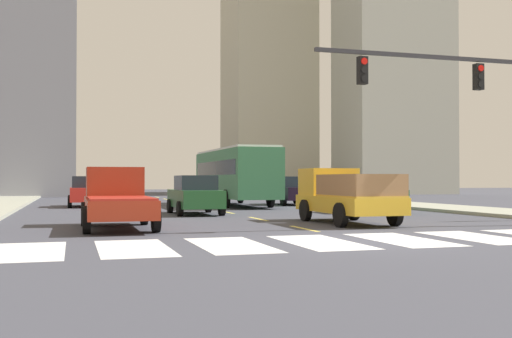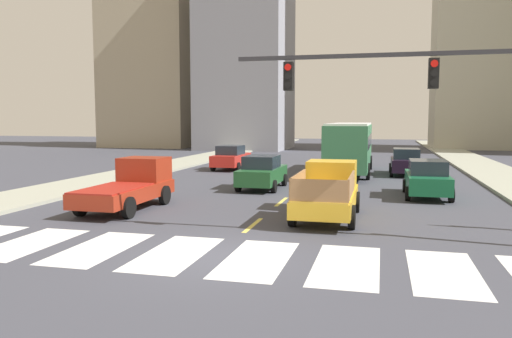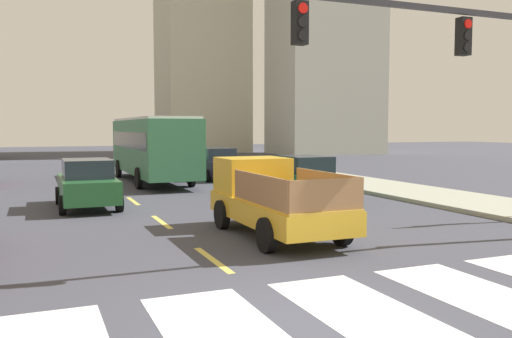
{
  "view_description": "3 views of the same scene",
  "coord_description": "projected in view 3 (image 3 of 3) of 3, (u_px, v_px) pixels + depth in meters",
  "views": [
    {
      "loc": [
        -6.98,
        -14.13,
        1.56
      ],
      "look_at": [
        0.17,
        9.87,
        1.97
      ],
      "focal_mm": 43.26,
      "sensor_mm": 36.0,
      "label": 1
    },
    {
      "loc": [
        4.16,
        -12.25,
        3.58
      ],
      "look_at": [
        -2.35,
        13.83,
        0.91
      ],
      "focal_mm": 35.31,
      "sensor_mm": 36.0,
      "label": 2
    },
    {
      "loc": [
        -3.45,
        -6.8,
        2.8
      ],
      "look_at": [
        2.53,
        7.72,
        1.61
      ],
      "focal_mm": 37.82,
      "sensor_mm": 36.0,
      "label": 3
    }
  ],
  "objects": [
    {
      "name": "traffic_signal_gantry",
      "position": [
        504.0,
        66.0,
        12.59
      ],
      "size": [
        10.37,
        0.27,
        6.0
      ],
      "color": "#2D2D33",
      "rests_on": "ground"
    },
    {
      "name": "city_bus",
      "position": [
        152.0,
        144.0,
        27.85
      ],
      "size": [
        2.72,
        10.8,
        3.32
      ],
      "rotation": [
        0.0,
        0.0,
        -0.03
      ],
      "color": "#34724B",
      "rests_on": "ground"
    },
    {
      "name": "ground_plane",
      "position": [
        298.0,
        322.0,
        7.79
      ],
      "size": [
        160.0,
        160.0,
        0.0
      ],
      "primitive_type": "plane",
      "color": "#3D3F4A"
    },
    {
      "name": "lane_dash_2",
      "position": [
        133.0,
        201.0,
        20.7
      ],
      "size": [
        0.16,
        2.4,
        0.01
      ],
      "primitive_type": "cube",
      "color": "#DBC853",
      "rests_on": "ground"
    },
    {
      "name": "lane_dash_5",
      "position": [
        93.0,
        172.0,
        34.53
      ],
      "size": [
        0.16,
        2.4,
        0.01
      ],
      "primitive_type": "cube",
      "color": "#DBC853",
      "rests_on": "ground"
    },
    {
      "name": "lane_dash_0",
      "position": [
        213.0,
        260.0,
        11.48
      ],
      "size": [
        0.16,
        2.4,
        0.01
      ],
      "primitive_type": "cube",
      "color": "#DBC853",
      "rests_on": "ground"
    },
    {
      "name": "crosswalk_stripe_4",
      "position": [
        364.0,
        312.0,
        8.22
      ],
      "size": [
        1.59,
        3.76,
        0.01
      ],
      "primitive_type": "cube",
      "color": "silver",
      "rests_on": "ground"
    },
    {
      "name": "sidewalk_right",
      "position": [
        337.0,
        179.0,
        28.73
      ],
      "size": [
        3.75,
        110.0,
        0.15
      ],
      "primitive_type": "cube",
      "color": "#9B9E8C",
      "rests_on": "ground"
    },
    {
      "name": "crosswalk_stripe_3",
      "position": [
        224.0,
        333.0,
        7.36
      ],
      "size": [
        1.59,
        3.76,
        0.01
      ],
      "primitive_type": "cube",
      "color": "silver",
      "rests_on": "ground"
    },
    {
      "name": "block_low_left",
      "position": [
        202.0,
        51.0,
        62.5
      ],
      "size": [
        9.43,
        8.45,
        23.43
      ],
      "primitive_type": "cube",
      "color": "#BBB79F",
      "rests_on": "ground"
    },
    {
      "name": "pickup_stakebed",
      "position": [
        270.0,
        198.0,
        14.29
      ],
      "size": [
        2.18,
        5.2,
        1.96
      ],
      "rotation": [
        0.0,
        0.0,
        0.02
      ],
      "color": "gold",
      "rests_on": "ground"
    },
    {
      "name": "sedan_near_right",
      "position": [
        216.0,
        164.0,
        29.42
      ],
      "size": [
        2.02,
        4.4,
        1.72
      ],
      "rotation": [
        0.0,
        0.0,
        -0.02
      ],
      "color": "black",
      "rests_on": "ground"
    },
    {
      "name": "lane_dash_6",
      "position": [
        86.0,
        167.0,
        39.14
      ],
      "size": [
        0.16,
        2.4,
        0.01
      ],
      "primitive_type": "cube",
      "color": "#DBC853",
      "rests_on": "ground"
    },
    {
      "name": "sedan_far",
      "position": [
        303.0,
        178.0,
        21.08
      ],
      "size": [
        2.02,
        4.4,
        1.72
      ],
      "rotation": [
        0.0,
        0.0,
        0.04
      ],
      "color": "#145A37",
      "rests_on": "ground"
    },
    {
      "name": "lane_dash_7",
      "position": [
        81.0,
        163.0,
        43.75
      ],
      "size": [
        0.16,
        2.4,
        0.01
      ],
      "primitive_type": "cube",
      "color": "#DBC853",
      "rests_on": "ground"
    },
    {
      "name": "lane_dash_3",
      "position": [
        115.0,
        188.0,
        25.31
      ],
      "size": [
        0.16,
        2.4,
        0.01
      ],
      "primitive_type": "cube",
      "color": "#DBC853",
      "rests_on": "ground"
    },
    {
      "name": "lane_dash_1",
      "position": [
        161.0,
        222.0,
        16.09
      ],
      "size": [
        0.16,
        2.4,
        0.01
      ],
      "primitive_type": "cube",
      "color": "#DBC853",
      "rests_on": "ground"
    },
    {
      "name": "lane_dash_4",
      "position": [
        102.0,
        178.0,
        29.92
      ],
      "size": [
        0.16,
        2.4,
        0.01
      ],
      "primitive_type": "cube",
      "color": "#DBC853",
      "rests_on": "ground"
    },
    {
      "name": "crosswalk_stripe_5",
      "position": [
        478.0,
        294.0,
        9.09
      ],
      "size": [
        1.59,
        3.76,
        0.01
      ],
      "primitive_type": "cube",
      "color": "silver",
      "rests_on": "ground"
    },
    {
      "name": "sedan_mid",
      "position": [
        87.0,
        184.0,
        18.87
      ],
      "size": [
        2.02,
        4.4,
        1.72
      ],
      "rotation": [
        0.0,
        0.0,
        -0.04
      ],
      "color": "#20562B",
      "rests_on": "ground"
    }
  ]
}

